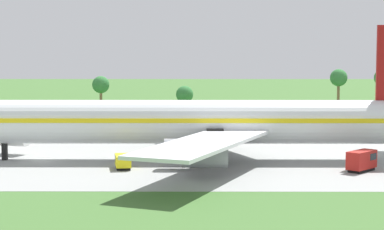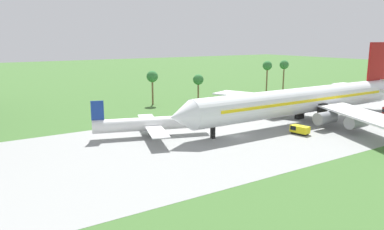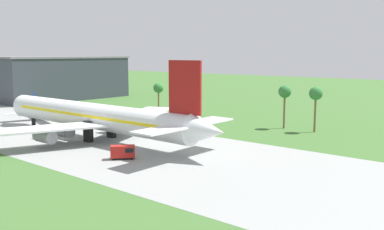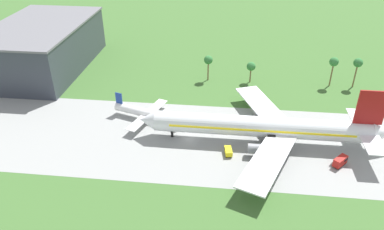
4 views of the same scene
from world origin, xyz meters
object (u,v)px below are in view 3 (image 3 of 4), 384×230
object	(u,v)px
jet_airliner	(96,117)
terminal_building	(55,77)
regional_aircraft	(42,111)
catering_van	(45,134)
baggage_tug	(124,152)

from	to	relation	value
jet_airliner	terminal_building	xyz separation A→B (m)	(-94.32, 48.80, 4.26)
regional_aircraft	catering_van	distance (m)	32.48
baggage_tug	catering_van	distance (m)	32.06
catering_van	jet_airliner	bearing A→B (deg)	33.87
regional_aircraft	baggage_tug	world-z (taller)	regional_aircraft
regional_aircraft	baggage_tug	distance (m)	62.75
jet_airliner	catering_van	world-z (taller)	jet_airliner
baggage_tug	terminal_building	distance (m)	129.31
jet_airliner	baggage_tug	bearing A→B (deg)	-24.12
regional_aircraft	baggage_tug	xyz separation A→B (m)	(60.04, -18.18, -1.22)
regional_aircraft	terminal_building	world-z (taller)	terminal_building
jet_airliner	catering_van	xyz separation A→B (m)	(-11.12, -7.46, -4.54)
regional_aircraft	terminal_building	distance (m)	68.49
jet_airliner	baggage_tug	size ratio (longest dim) A/B	16.09
regional_aircraft	terminal_building	xyz separation A→B (m)	(-55.16, 39.97, 7.15)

